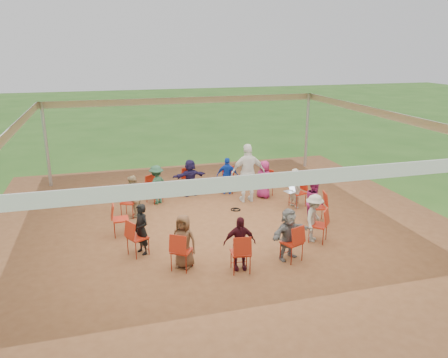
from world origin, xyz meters
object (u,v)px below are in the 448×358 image
object	(u,v)px
person_seated_7	(184,241)
person_seated_11	(314,201)
person_seated_3	(190,178)
chair_2	(228,180)
standing_person	(248,173)
laptop	(291,190)
cable_coil	(236,210)
chair_0	(298,193)
chair_7	(138,238)
chair_11	(318,225)
person_seated_4	(157,185)
chair_6	(121,219)
person_seated_5	(132,197)
chair_3	(189,182)
chair_4	(154,189)
person_seated_8	(240,243)
person_seated_10	(314,218)
person_seated_2	(228,176)
chair_8	(182,251)
chair_1	(265,184)
person_seated_1	(264,179)
chair_9	(241,253)
person_seated_6	(142,229)
person_seated_9	(288,234)
person_seated_0	(295,188)
chair_5	(129,202)

from	to	relation	value
person_seated_7	person_seated_11	size ratio (longest dim) A/B	1.00
person_seated_3	chair_2	bearing A→B (deg)	171.31
chair_2	standing_person	world-z (taller)	standing_person
laptop	cable_coil	bearing A→B (deg)	66.20
chair_0	chair_7	xyz separation A→B (m)	(-5.09, -2.02, 0.00)
chair_11	person_seated_4	bearing A→B (deg)	83.23
chair_6	person_seated_5	world-z (taller)	person_seated_5
chair_3	chair_4	distance (m)	1.32
person_seated_8	person_seated_10	size ratio (longest dim) A/B	1.00
chair_6	person_seated_2	xyz separation A→B (m)	(3.66, 2.52, 0.18)
chair_8	chair_1	bearing A→B (deg)	83.08
chair_4	person_seated_1	distance (m)	3.59
person_seated_7	chair_9	bearing A→B (deg)	8.69
person_seated_8	laptop	size ratio (longest dim) A/B	3.31
chair_0	chair_3	distance (m)	3.66
person_seated_8	chair_1	bearing A→B (deg)	68.75
chair_9	person_seated_7	bearing A→B (deg)	161.00
chair_1	person_seated_4	distance (m)	3.59
person_seated_6	cable_coil	distance (m)	3.78
person_seated_8	laptop	distance (m)	4.21
chair_7	person_seated_9	world-z (taller)	person_seated_9
person_seated_1	person_seated_3	world-z (taller)	same
person_seated_8	standing_person	distance (m)	4.50
chair_11	person_seated_8	bearing A→B (deg)	149.88
chair_9	person_seated_2	size ratio (longest dim) A/B	0.72
chair_4	person_seated_2	size ratio (longest dim) A/B	0.72
person_seated_4	person_seated_10	world-z (taller)	same
chair_2	person_seated_3	bearing A→B (deg)	19.00
person_seated_11	person_seated_0	bearing A→B (deg)	13.85
chair_0	chair_5	size ratio (longest dim) A/B	1.00
person_seated_8	chair_9	bearing A→B (deg)	-90.00
chair_0	chair_9	distance (m)	4.54
chair_5	chair_8	bearing A→B (deg)	41.54
standing_person	chair_0	bearing A→B (deg)	150.10
person_seated_0	person_seated_8	bearing A→B (deg)	124.62
chair_0	chair_2	bearing A→B (deg)	27.69
chair_9	person_seated_5	bearing A→B (deg)	123.74
chair_7	laptop	world-z (taller)	chair_7
standing_person	person_seated_7	bearing A→B (deg)	56.51
chair_3	standing_person	size ratio (longest dim) A/B	0.47
chair_6	person_seated_3	bearing A→B (deg)	137.02
person_seated_10	person_seated_7	bearing A→B (deg)	138.46
person_seated_9	standing_person	xyz separation A→B (m)	(0.35, 4.03, 0.32)
chair_6	person_seated_3	size ratio (longest dim) A/B	0.72
person_seated_0	person_seated_9	world-z (taller)	same
chair_9	person_seated_6	distance (m)	2.52
chair_7	person_seated_1	size ratio (longest dim) A/B	0.72
chair_7	person_seated_6	xyz separation A→B (m)	(0.11, 0.06, 0.18)
chair_3	person_seated_4	world-z (taller)	person_seated_4
standing_person	person_seated_10	bearing A→B (deg)	104.69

